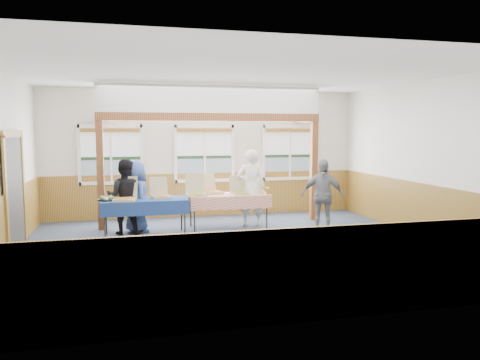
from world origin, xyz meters
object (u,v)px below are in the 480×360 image
woman_black (125,197)px  woman_white (251,188)px  table_left (145,202)px  person_grey (322,196)px  man_blue (136,197)px  table_right (228,197)px

woman_black → woman_white: bearing=-163.9°
table_left → person_grey: (3.73, -0.61, 0.09)m
table_left → man_blue: size_ratio=1.24×
woman_white → man_blue: woman_white is taller
woman_white → person_grey: woman_white is taller
table_right → man_blue: 2.02m
table_left → woman_black: bearing=138.2°
woman_black → man_blue: size_ratio=1.03×
woman_white → table_right: bearing=17.5°
table_left → woman_white: woman_white is taller
person_grey → woman_white: bearing=173.0°
woman_white → woman_black: (-2.81, -0.16, -0.09)m
table_right → woman_white: 0.57m
table_right → man_blue: (-2.02, -0.03, 0.07)m
woman_white → man_blue: size_ratio=1.15×
table_right → table_left: bearing=-160.4°
table_left → man_blue: 0.35m
table_left → person_grey: 3.78m
table_right → woman_white: size_ratio=1.08×
table_right → woman_white: bearing=11.1°
woman_black → table_right: bearing=-163.6°
woman_black → person_grey: 4.21m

